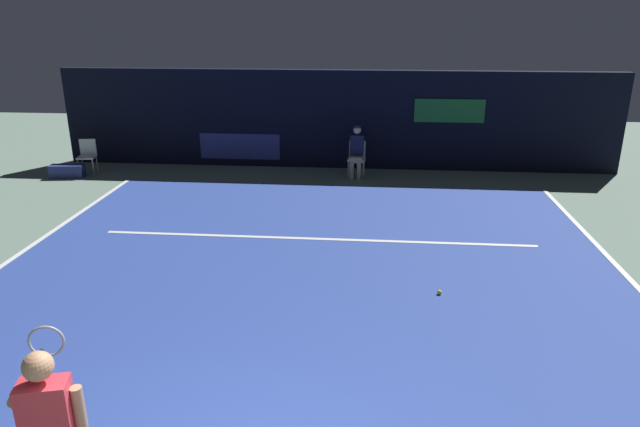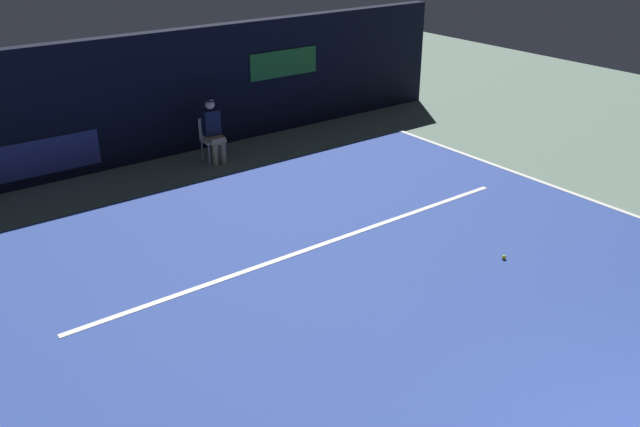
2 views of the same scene
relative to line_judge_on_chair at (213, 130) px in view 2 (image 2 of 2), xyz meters
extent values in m
plane|color=slate|center=(-0.61, -6.30, -0.69)|extent=(30.20, 30.20, 0.00)
cube|color=#2D479E|center=(-0.61, -6.30, -0.68)|extent=(10.32, 10.90, 0.01)
cube|color=white|center=(4.50, -6.30, -0.67)|extent=(0.10, 10.90, 0.01)
cube|color=white|center=(-0.61, -4.40, -0.67)|extent=(8.05, 0.10, 0.01)
cube|color=black|center=(-0.61, 1.00, 0.61)|extent=(14.85, 0.30, 2.60)
cube|color=navy|center=(-3.21, 0.84, -0.14)|extent=(2.20, 0.04, 0.70)
cube|color=#1E6B2D|center=(2.36, 0.84, 0.91)|extent=(1.80, 0.04, 0.60)
cube|color=white|center=(0.00, 0.01, -0.23)|extent=(0.46, 0.43, 0.04)
cube|color=white|center=(0.01, 0.21, 0.00)|extent=(0.42, 0.05, 0.42)
cylinder|color=#B2B2B7|center=(-0.20, -0.14, -0.46)|extent=(0.03, 0.03, 0.46)
cylinder|color=#B2B2B7|center=(0.18, -0.17, -0.46)|extent=(0.03, 0.03, 0.46)
cylinder|color=#B2B2B7|center=(-0.18, 0.20, -0.46)|extent=(0.03, 0.03, 0.46)
cylinder|color=#B2B2B7|center=(0.20, 0.17, -0.46)|extent=(0.03, 0.03, 0.46)
cube|color=tan|center=(0.00, -0.07, -0.19)|extent=(0.34, 0.42, 0.14)
cylinder|color=tan|center=(-0.10, -0.24, -0.46)|extent=(0.11, 0.11, 0.46)
cylinder|color=tan|center=(0.08, -0.25, -0.46)|extent=(0.11, 0.11, 0.46)
cube|color=#141933|center=(0.00, 0.05, 0.14)|extent=(0.35, 0.24, 0.52)
sphere|color=beige|center=(0.00, 0.05, 0.52)|extent=(0.20, 0.20, 0.20)
cylinder|color=#141933|center=(0.00, 0.05, 0.61)|extent=(0.19, 0.19, 0.04)
sphere|color=#CCE033|center=(1.44, -6.44, -0.64)|extent=(0.07, 0.07, 0.07)
camera|label=1|loc=(0.34, -14.26, 3.31)|focal=32.13mm
camera|label=2|loc=(-6.19, -11.93, 4.28)|focal=37.69mm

